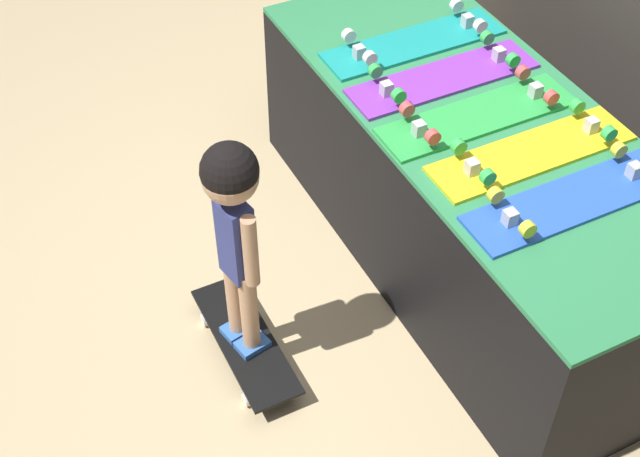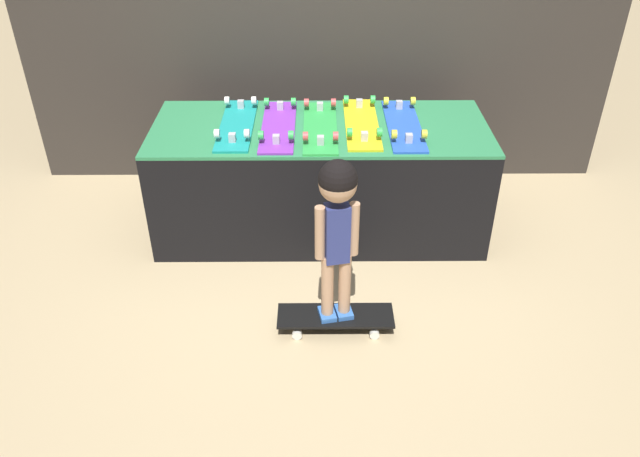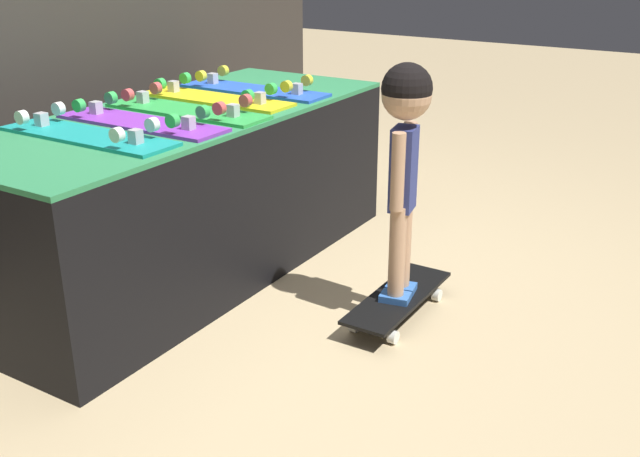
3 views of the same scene
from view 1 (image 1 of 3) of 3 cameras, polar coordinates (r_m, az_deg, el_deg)
ground_plane at (r=3.63m, az=2.79°, el=-4.06°), size 16.00×16.00×0.00m
display_rack at (r=3.56m, az=9.71°, el=2.46°), size 2.09×0.84×0.73m
skateboard_teal_on_rack at (r=3.67m, az=6.04°, el=11.84°), size 0.20×0.76×0.09m
skateboard_purple_on_rack at (r=3.48m, az=7.90°, el=9.63°), size 0.20×0.76×0.09m
skateboard_green_on_rack at (r=3.31m, az=10.07°, el=7.21°), size 0.20×0.76×0.09m
skateboard_yellow_on_rack at (r=3.18m, az=13.42°, el=4.85°), size 0.20×0.76×0.09m
skateboard_blue_on_rack at (r=3.03m, az=15.85°, el=1.85°), size 0.20×0.76×0.09m
skateboard_on_floor at (r=3.38m, az=-4.78°, el=-7.24°), size 0.63×0.20×0.09m
child at (r=2.88m, az=-5.56°, el=0.94°), size 0.22×0.19×0.93m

